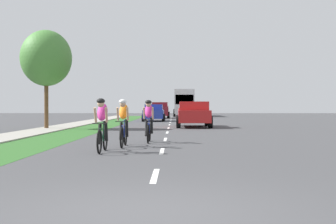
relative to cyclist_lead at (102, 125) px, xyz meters
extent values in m
plane|color=#424244|center=(1.75, 12.68, -0.81)|extent=(120.00, 120.00, 0.00)
cube|color=#2D6026|center=(-2.96, 12.68, -0.81)|extent=(2.36, 70.00, 0.01)
cube|color=#9E998E|center=(-5.13, 12.68, -0.81)|extent=(1.98, 70.00, 0.10)
cube|color=white|center=(1.75, -4.32, -0.81)|extent=(0.12, 1.80, 0.01)
cube|color=white|center=(1.75, 0.34, -0.81)|extent=(0.12, 1.80, 0.01)
cube|color=white|center=(1.75, 5.01, -0.81)|extent=(0.12, 1.80, 0.01)
cube|color=white|center=(1.75, 9.68, -0.81)|extent=(0.12, 1.80, 0.01)
cube|color=white|center=(1.75, 14.34, -0.81)|extent=(0.12, 1.80, 0.01)
cube|color=white|center=(1.75, 19.01, -0.81)|extent=(0.12, 1.80, 0.01)
cube|color=white|center=(1.75, 23.68, -0.81)|extent=(0.12, 1.80, 0.01)
cube|color=white|center=(1.75, 28.34, -0.81)|extent=(0.12, 1.80, 0.01)
cube|color=white|center=(1.75, 33.01, -0.81)|extent=(0.12, 1.80, 0.01)
cube|color=white|center=(1.75, 37.68, -0.81)|extent=(0.12, 1.80, 0.01)
cube|color=white|center=(1.75, 42.34, -0.81)|extent=(0.12, 1.80, 0.01)
torus|color=black|center=(0.00, 0.55, -0.47)|extent=(0.06, 0.68, 0.68)
torus|color=black|center=(0.00, -0.49, -0.47)|extent=(0.06, 0.68, 0.68)
cylinder|color=#194C2D|center=(0.00, -0.07, -0.29)|extent=(0.04, 0.59, 0.43)
cylinder|color=#194C2D|center=(0.00, 0.21, -0.19)|extent=(0.04, 0.04, 0.55)
cylinder|color=#194C2D|center=(0.00, -0.02, 0.04)|extent=(0.03, 0.55, 0.03)
cylinder|color=black|center=(0.00, -0.47, 0.05)|extent=(0.42, 0.02, 0.02)
ellipsoid|color=#CC2D8C|center=(0.00, 0.05, 0.37)|extent=(0.30, 0.54, 0.63)
sphere|color=tan|center=(0.00, -0.23, 0.61)|extent=(0.20, 0.20, 0.20)
ellipsoid|color=black|center=(0.00, -0.23, 0.69)|extent=(0.24, 0.28, 0.16)
cylinder|color=tan|center=(-0.16, -0.23, 0.29)|extent=(0.07, 0.26, 0.45)
cylinder|color=tan|center=(0.16, -0.23, 0.29)|extent=(0.07, 0.26, 0.45)
cylinder|color=black|center=(-0.10, 0.13, -0.29)|extent=(0.10, 0.30, 0.60)
cylinder|color=black|center=(0.10, 0.08, -0.19)|extent=(0.10, 0.25, 0.61)
torus|color=black|center=(0.43, 2.27, -0.47)|extent=(0.06, 0.68, 0.68)
torus|color=black|center=(0.43, 1.23, -0.47)|extent=(0.06, 0.68, 0.68)
cylinder|color=#23389E|center=(0.43, 1.65, -0.29)|extent=(0.04, 0.59, 0.43)
cylinder|color=#23389E|center=(0.43, 1.93, -0.19)|extent=(0.04, 0.04, 0.55)
cylinder|color=#23389E|center=(0.43, 1.70, 0.04)|extent=(0.03, 0.55, 0.03)
cylinder|color=black|center=(0.43, 1.25, 0.05)|extent=(0.42, 0.02, 0.02)
ellipsoid|color=orange|center=(0.43, 1.77, 0.37)|extent=(0.30, 0.54, 0.63)
sphere|color=tan|center=(0.43, 1.49, 0.61)|extent=(0.20, 0.20, 0.20)
ellipsoid|color=white|center=(0.43, 1.49, 0.69)|extent=(0.24, 0.28, 0.16)
cylinder|color=tan|center=(0.27, 1.49, 0.29)|extent=(0.07, 0.26, 0.45)
cylinder|color=tan|center=(0.59, 1.49, 0.29)|extent=(0.07, 0.26, 0.45)
cylinder|color=black|center=(0.33, 1.85, -0.29)|extent=(0.10, 0.30, 0.60)
cylinder|color=black|center=(0.53, 1.80, -0.19)|extent=(0.10, 0.25, 0.61)
torus|color=black|center=(1.16, 4.05, -0.47)|extent=(0.06, 0.68, 0.68)
torus|color=black|center=(1.16, 3.01, -0.47)|extent=(0.06, 0.68, 0.68)
cylinder|color=#23389E|center=(1.16, 3.43, -0.29)|extent=(0.04, 0.59, 0.43)
cylinder|color=#23389E|center=(1.16, 3.71, -0.19)|extent=(0.04, 0.04, 0.55)
cylinder|color=#23389E|center=(1.16, 3.48, 0.04)|extent=(0.03, 0.55, 0.03)
cylinder|color=black|center=(1.16, 3.03, 0.05)|extent=(0.42, 0.02, 0.02)
ellipsoid|color=#CC2D8C|center=(1.16, 3.55, 0.37)|extent=(0.30, 0.54, 0.63)
sphere|color=tan|center=(1.16, 3.27, 0.61)|extent=(0.20, 0.20, 0.20)
ellipsoid|color=black|center=(1.16, 3.27, 0.69)|extent=(0.24, 0.28, 0.16)
cylinder|color=tan|center=(1.00, 3.27, 0.29)|extent=(0.07, 0.26, 0.45)
cylinder|color=tan|center=(1.32, 3.27, 0.29)|extent=(0.07, 0.26, 0.45)
cylinder|color=black|center=(1.06, 3.63, -0.29)|extent=(0.10, 0.30, 0.60)
cylinder|color=black|center=(1.26, 3.58, -0.19)|extent=(0.10, 0.25, 0.61)
cube|color=red|center=(3.34, 15.76, -0.09)|extent=(1.96, 5.10, 0.76)
cube|color=red|center=(3.34, 14.99, 0.51)|extent=(1.80, 1.78, 0.64)
cube|color=#1E2833|center=(3.34, 14.28, 0.49)|extent=(1.67, 0.08, 0.52)
cube|color=red|center=(2.44, 16.78, 0.21)|extent=(0.08, 2.80, 0.40)
cube|color=red|center=(4.24, 16.78, 0.21)|extent=(0.08, 2.80, 0.40)
cube|color=red|center=(3.34, 18.27, 0.21)|extent=(1.80, 0.08, 0.40)
cylinder|color=black|center=(2.36, 14.23, -0.43)|extent=(0.26, 0.76, 0.76)
cylinder|color=black|center=(4.32, 14.23, -0.43)|extent=(0.26, 0.76, 0.76)
cylinder|color=black|center=(2.36, 17.29, -0.43)|extent=(0.26, 0.76, 0.76)
cylinder|color=black|center=(4.32, 17.29, -0.43)|extent=(0.26, 0.76, 0.76)
cube|color=#23389E|center=(0.24, 26.87, -0.17)|extent=(1.76, 4.30, 0.76)
cube|color=#23389E|center=(0.24, 27.02, 0.45)|extent=(1.55, 2.24, 0.52)
cube|color=#1E2833|center=(0.24, 26.05, 0.43)|extent=(1.44, 0.08, 0.44)
cylinder|color=black|center=(-0.64, 25.53, -0.49)|extent=(0.22, 0.64, 0.64)
cylinder|color=black|center=(1.12, 25.53, -0.49)|extent=(0.22, 0.64, 0.64)
cylinder|color=black|center=(-0.64, 28.20, -0.49)|extent=(0.22, 0.64, 0.64)
cylinder|color=black|center=(1.12, 28.20, -0.49)|extent=(0.22, 0.64, 0.64)
cube|color=maroon|center=(0.46, 36.92, 0.00)|extent=(1.90, 4.70, 1.00)
cube|color=maroon|center=(0.46, 37.12, 0.72)|extent=(1.71, 2.91, 0.52)
cube|color=#1E2833|center=(0.46, 35.86, 0.60)|extent=(1.56, 0.08, 0.44)
cylinder|color=black|center=(-0.49, 35.51, -0.45)|extent=(0.25, 0.72, 0.72)
cylinder|color=black|center=(1.41, 35.51, -0.45)|extent=(0.25, 0.72, 0.72)
cylinder|color=black|center=(-0.49, 38.33, -0.45)|extent=(0.25, 0.72, 0.72)
cylinder|color=black|center=(1.41, 38.33, -0.45)|extent=(0.25, 0.72, 0.72)
cube|color=silver|center=(3.33, 47.25, 1.12)|extent=(2.50, 11.60, 3.10)
cube|color=#1E2833|center=(3.33, 47.25, 1.52)|extent=(2.52, 10.67, 0.64)
cube|color=#1E2833|center=(3.33, 41.48, 1.37)|extent=(2.25, 0.06, 1.20)
cylinder|color=black|center=(2.08, 43.48, -0.33)|extent=(0.28, 0.96, 0.96)
cylinder|color=black|center=(4.58, 43.48, -0.33)|extent=(0.28, 0.96, 0.96)
cylinder|color=black|center=(2.08, 50.44, -0.33)|extent=(0.28, 0.96, 0.96)
cylinder|color=black|center=(4.58, 50.44, -0.33)|extent=(0.28, 0.96, 0.96)
cylinder|color=brown|center=(-5.52, 13.20, 0.69)|extent=(0.24, 0.24, 3.00)
ellipsoid|color=#478438|center=(-5.52, 13.20, 3.40)|extent=(3.02, 3.02, 3.32)
camera|label=1|loc=(2.13, -12.84, 0.54)|focal=47.04mm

